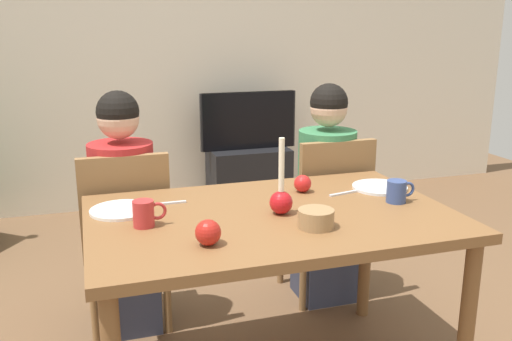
# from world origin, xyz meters

# --- Properties ---
(back_wall) EXTENTS (6.40, 0.10, 2.60)m
(back_wall) POSITION_xyz_m (0.00, 2.60, 1.30)
(back_wall) COLOR beige
(back_wall) RESTS_ON ground
(dining_table) EXTENTS (1.40, 0.90, 0.75)m
(dining_table) POSITION_xyz_m (0.00, 0.00, 0.67)
(dining_table) COLOR brown
(dining_table) RESTS_ON ground
(chair_left) EXTENTS (0.40, 0.40, 0.90)m
(chair_left) POSITION_xyz_m (-0.52, 0.61, 0.51)
(chair_left) COLOR olive
(chair_left) RESTS_ON ground
(chair_right) EXTENTS (0.40, 0.40, 0.90)m
(chair_right) POSITION_xyz_m (0.53, 0.61, 0.51)
(chair_right) COLOR olive
(chair_right) RESTS_ON ground
(person_left_child) EXTENTS (0.30, 0.30, 1.17)m
(person_left_child) POSITION_xyz_m (-0.52, 0.64, 0.57)
(person_left_child) COLOR #33384C
(person_left_child) RESTS_ON ground
(person_right_child) EXTENTS (0.30, 0.30, 1.17)m
(person_right_child) POSITION_xyz_m (0.53, 0.64, 0.57)
(person_right_child) COLOR #33384C
(person_right_child) RESTS_ON ground
(tv_stand) EXTENTS (0.64, 0.40, 0.48)m
(tv_stand) POSITION_xyz_m (0.60, 2.30, 0.24)
(tv_stand) COLOR black
(tv_stand) RESTS_ON ground
(tv) EXTENTS (0.79, 0.05, 0.46)m
(tv) POSITION_xyz_m (0.60, 2.30, 0.71)
(tv) COLOR black
(tv) RESTS_ON tv_stand
(candle_centerpiece) EXTENTS (0.09, 0.09, 0.30)m
(candle_centerpiece) POSITION_xyz_m (0.03, -0.02, 0.81)
(candle_centerpiece) COLOR red
(candle_centerpiece) RESTS_ON dining_table
(plate_left) EXTENTS (0.24, 0.24, 0.01)m
(plate_left) POSITION_xyz_m (-0.55, 0.19, 0.76)
(plate_left) COLOR white
(plate_left) RESTS_ON dining_table
(plate_right) EXTENTS (0.24, 0.24, 0.01)m
(plate_right) POSITION_xyz_m (0.57, 0.17, 0.76)
(plate_right) COLOR silver
(plate_right) RESTS_ON dining_table
(mug_left) EXTENTS (0.12, 0.08, 0.10)m
(mug_left) POSITION_xyz_m (-0.48, -0.00, 0.80)
(mug_left) COLOR #B72D2D
(mug_left) RESTS_ON dining_table
(mug_right) EXTENTS (0.12, 0.08, 0.09)m
(mug_right) POSITION_xyz_m (0.54, -0.03, 0.80)
(mug_right) COLOR #33477F
(mug_right) RESTS_ON dining_table
(fork_left) EXTENTS (0.18, 0.01, 0.01)m
(fork_left) POSITION_xyz_m (-0.38, 0.23, 0.75)
(fork_left) COLOR silver
(fork_left) RESTS_ON dining_table
(fork_right) EXTENTS (0.18, 0.05, 0.01)m
(fork_right) POSITION_xyz_m (0.39, 0.14, 0.75)
(fork_right) COLOR silver
(fork_right) RESTS_ON dining_table
(bowl_walnuts) EXTENTS (0.13, 0.13, 0.07)m
(bowl_walnuts) POSITION_xyz_m (0.10, -0.20, 0.78)
(bowl_walnuts) COLOR #99754C
(bowl_walnuts) RESTS_ON dining_table
(apple_near_candle) EXTENTS (0.09, 0.09, 0.09)m
(apple_near_candle) POSITION_xyz_m (-0.30, -0.24, 0.79)
(apple_near_candle) COLOR #AD1E16
(apple_near_candle) RESTS_ON dining_table
(apple_by_left_plate) EXTENTS (0.08, 0.08, 0.08)m
(apple_by_left_plate) POSITION_xyz_m (0.22, 0.22, 0.79)
(apple_by_left_plate) COLOR red
(apple_by_left_plate) RESTS_ON dining_table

